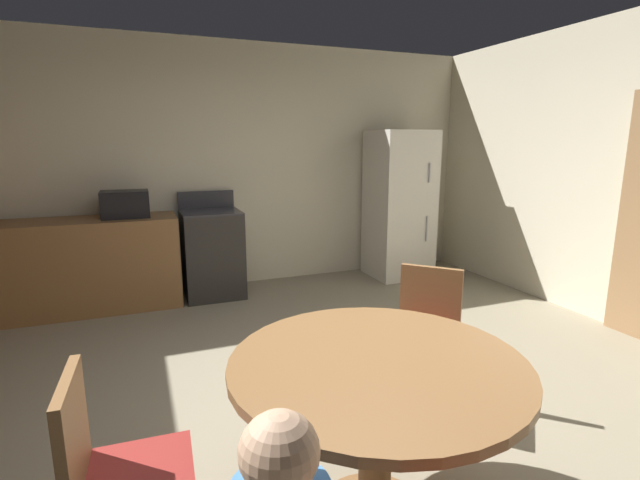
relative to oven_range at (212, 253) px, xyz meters
name	(u,v)px	position (x,y,z in m)	size (l,w,h in m)	color
ground_plane	(337,415)	(0.33, -2.58, -0.47)	(14.00, 14.00, 0.00)	gray
wall_back	(233,167)	(0.33, 0.40, 0.88)	(6.06, 0.12, 2.70)	beige
kitchen_counter	(68,267)	(-1.37, 0.00, -0.02)	(2.05, 0.60, 0.90)	olive
oven_range	(212,253)	(0.00, 0.00, 0.00)	(0.60, 0.60, 1.10)	#2D2B28
refrigerator	(399,205)	(2.25, -0.05, 0.41)	(0.68, 0.68, 1.76)	silver
microwave	(125,204)	(-0.82, 0.00, 0.56)	(0.44, 0.32, 0.26)	black
dining_table	(377,394)	(0.16, -3.37, 0.14)	(1.22, 1.22, 0.76)	olive
chair_west	(114,471)	(-0.85, -3.32, 0.03)	(0.42, 0.42, 0.87)	olive
chair_northeast	(426,330)	(0.88, -2.66, 0.03)	(0.57, 0.57, 0.87)	olive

